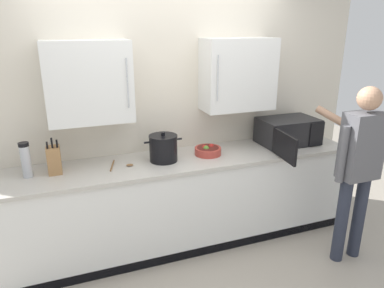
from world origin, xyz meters
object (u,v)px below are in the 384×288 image
microwave_oven (286,132)px  fruit_bowl (208,150)px  knife_block (54,160)px  stock_pot (163,148)px  person_figure (358,161)px  thermos_flask (26,160)px  wooden_spoon (121,165)px

microwave_oven → fruit_bowl: 0.90m
knife_block → stock_pot: size_ratio=0.89×
person_figure → thermos_flask: bearing=163.1°
wooden_spoon → person_figure: 2.09m
fruit_bowl → thermos_flask: bearing=179.1°
wooden_spoon → knife_block: 0.56m
thermos_flask → person_figure: person_figure is taller
thermos_flask → person_figure: (2.70, -0.82, -0.08)m
wooden_spoon → knife_block: size_ratio=0.77×
fruit_bowl → microwave_oven: bearing=1.0°
stock_pot → person_figure: 1.73m
thermos_flask → person_figure: size_ratio=0.18×
fruit_bowl → stock_pot: 0.46m
microwave_oven → thermos_flask: size_ratio=2.75×
microwave_oven → fruit_bowl: bearing=-179.0°
stock_pot → person_figure: bearing=-27.1°
person_figure → wooden_spoon: bearing=158.0°
microwave_oven → knife_block: (-2.29, 0.02, -0.02)m
microwave_oven → person_figure: person_figure is taller
microwave_oven → stock_pot: stock_pot is taller
microwave_oven → wooden_spoon: bearing=-179.1°
knife_block → microwave_oven: bearing=-0.5°
microwave_oven → wooden_spoon: (-1.75, -0.03, -0.13)m
thermos_flask → stock_pot: thermos_flask is taller
wooden_spoon → thermos_flask: (-0.76, 0.04, 0.14)m
thermos_flask → person_figure: bearing=-16.9°
knife_block → person_figure: person_figure is taller
knife_block → stock_pot: (0.95, -0.05, 0.01)m
knife_block → stock_pot: knife_block is taller
microwave_oven → fruit_bowl: size_ratio=3.20×
knife_block → fruit_bowl: bearing=-1.5°
fruit_bowl → stock_pot: stock_pot is taller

